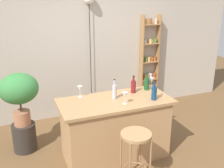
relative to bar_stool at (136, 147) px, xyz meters
The scene contains 15 objects.
ground 0.68m from the bar_stool, 87.51° to the left, with size 12.00×12.00×0.00m, color brown.
back_wall 2.50m from the bar_stool, 89.58° to the left, with size 6.40×0.10×2.80m, color #BCB2A3.
kitchen_counter 0.71m from the bar_stool, 88.58° to the left, with size 1.57×0.73×0.89m.
bar_stool is the anchor object (origin of this frame).
spice_shelf 2.63m from the bar_stool, 57.94° to the left, with size 0.38×0.14×1.88m.
plant_stool 1.84m from the bar_stool, 131.98° to the left, with size 0.35×0.35×0.43m, color #2D2823.
potted_plant 1.85m from the bar_stool, 131.98° to the left, with size 0.56×0.50×0.79m.
bottle_vinegar 1.18m from the bar_stool, 55.78° to the left, with size 0.08×0.08×0.26m.
bottle_sauce_amber 0.85m from the bar_stool, 44.77° to the left, with size 0.07×0.07×0.27m.
bottle_soda_blue 1.04m from the bar_stool, 66.67° to the left, with size 0.07×0.07×0.26m.
bottle_olive_oil 0.87m from the bar_stool, 88.03° to the left, with size 0.06×0.06×0.29m.
wine_glass_left 1.16m from the bar_stool, 112.12° to the left, with size 0.07×0.07×0.16m.
wine_glass_center 0.70m from the bar_stool, 80.53° to the left, with size 0.07×0.07×0.16m.
wine_glass_right 1.28m from the bar_stool, 52.64° to the left, with size 0.07×0.07×0.16m.
pendant_globe_light 2.74m from the bar_stool, 86.39° to the left, with size 0.19×0.19×2.28m.
Camera 1 is at (-1.30, -2.89, 2.33)m, focal length 43.20 mm.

